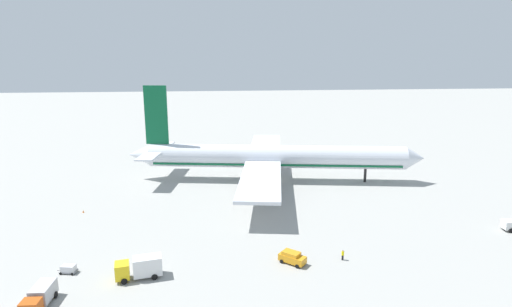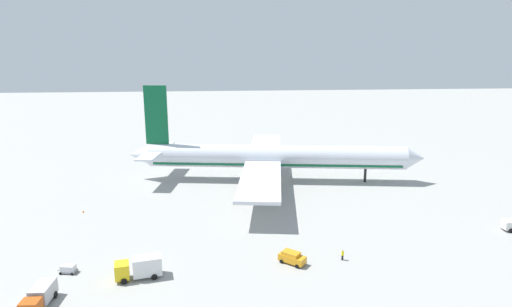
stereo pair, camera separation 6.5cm
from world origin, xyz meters
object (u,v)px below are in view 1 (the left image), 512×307
object	(u,v)px
service_van	(292,257)
traffic_cone_2	(320,146)
baggage_cart_0	(68,269)
traffic_cone_0	(83,211)
traffic_cone_1	(281,146)
service_truck_0	(40,297)
airliner	(271,157)
service_truck_3	(140,267)
ground_worker_0	(343,255)

from	to	relation	value
service_van	traffic_cone_2	distance (m)	89.77
baggage_cart_0	traffic_cone_0	distance (m)	26.17
traffic_cone_1	service_van	bearing A→B (deg)	-98.71
service_van	traffic_cone_2	xyz separation A→B (m)	(27.58, 85.43, -0.76)
service_truck_0	baggage_cart_0	distance (m)	8.64
traffic_cone_0	traffic_cone_2	xyz separation A→B (m)	(67.28, 58.91, 0.00)
airliner	traffic_cone_1	bearing A→B (deg)	76.35
service_truck_3	traffic_cone_1	world-z (taller)	service_truck_3
ground_worker_0	traffic_cone_2	world-z (taller)	ground_worker_0
service_truck_0	baggage_cart_0	bearing A→B (deg)	84.43
baggage_cart_0	traffic_cone_1	size ratio (longest dim) A/B	5.65
airliner	ground_worker_0	distance (m)	45.54
baggage_cart_0	traffic_cone_2	size ratio (longest dim) A/B	5.65
service_van	traffic_cone_1	size ratio (longest dim) A/B	8.08
service_truck_0	service_van	bearing A→B (deg)	12.29
ground_worker_0	traffic_cone_1	size ratio (longest dim) A/B	3.14
traffic_cone_1	traffic_cone_0	bearing A→B (deg)	-131.08
service_truck_0	ground_worker_0	distance (m)	44.43
airliner	baggage_cart_0	xyz separation A→B (m)	(-37.62, -44.22, -5.76)
traffic_cone_0	ground_worker_0	bearing A→B (deg)	-28.69
service_van	ground_worker_0	xyz separation A→B (m)	(8.38, 0.20, -0.15)
baggage_cart_0	traffic_cone_0	xyz separation A→B (m)	(-5.20, 25.65, -0.42)
airliner	traffic_cone_1	xyz separation A→B (m)	(10.28, 42.35, -6.18)
airliner	baggage_cart_0	bearing A→B (deg)	-130.39
airliner	service_truck_3	world-z (taller)	airliner
service_truck_3	ground_worker_0	size ratio (longest dim) A/B	4.07
service_truck_0	traffic_cone_0	world-z (taller)	service_truck_0
airliner	traffic_cone_0	size ratio (longest dim) A/B	141.39
service_truck_0	traffic_cone_0	xyz separation A→B (m)	(-4.37, 34.22, -1.13)
traffic_cone_1	ground_worker_0	bearing A→B (deg)	-93.29
service_truck_3	ground_worker_0	xyz separation A→B (m)	(31.70, 2.01, -0.86)
service_truck_0	traffic_cone_2	world-z (taller)	service_truck_0
service_van	traffic_cone_1	bearing A→B (deg)	81.29
service_van	traffic_cone_2	bearing A→B (deg)	72.11
service_truck_0	baggage_cart_0	size ratio (longest dim) A/B	2.10
service_truck_3	traffic_cone_1	xyz separation A→B (m)	(36.72, 89.24, -1.46)
service_truck_0	traffic_cone_2	size ratio (longest dim) A/B	11.84
airliner	service_van	size ratio (longest dim) A/B	17.51
traffic_cone_0	service_truck_3	bearing A→B (deg)	-59.95
service_truck_3	service_van	size ratio (longest dim) A/B	1.58
service_truck_0	traffic_cone_0	distance (m)	34.51
traffic_cone_2	baggage_cart_0	bearing A→B (deg)	-126.28
traffic_cone_0	baggage_cart_0	bearing A→B (deg)	-78.53
service_van	traffic_cone_2	world-z (taller)	service_van
service_van	traffic_cone_0	bearing A→B (deg)	146.26
airliner	baggage_cart_0	size ratio (longest dim) A/B	25.04
baggage_cart_0	traffic_cone_1	bearing A→B (deg)	61.04
airliner	service_van	world-z (taller)	airliner
traffic_cone_2	service_van	bearing A→B (deg)	-107.89
airliner	traffic_cone_2	size ratio (longest dim) A/B	141.39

